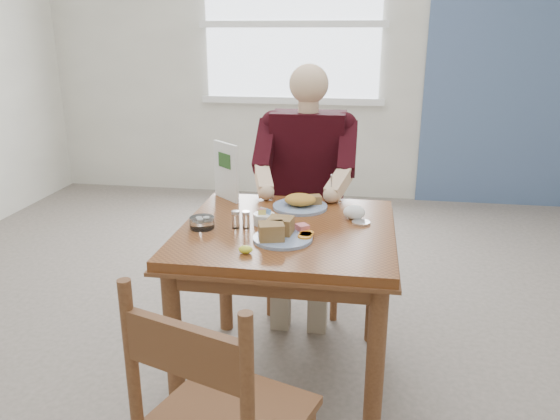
% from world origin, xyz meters
% --- Properties ---
extents(floor, '(6.00, 6.00, 0.00)m').
position_xyz_m(floor, '(0.00, 0.00, 0.00)').
color(floor, '#5F574D').
rests_on(floor, ground).
extents(wall_back, '(5.50, 0.00, 5.50)m').
position_xyz_m(wall_back, '(0.00, 3.00, 1.40)').
color(wall_back, silver).
rests_on(wall_back, ground).
extents(accent_panel, '(1.60, 0.02, 2.80)m').
position_xyz_m(accent_panel, '(1.60, 2.98, 1.40)').
color(accent_panel, '#4A6189').
rests_on(accent_panel, ground).
extents(lemon_wedge, '(0.07, 0.06, 0.03)m').
position_xyz_m(lemon_wedge, '(-0.11, -0.31, 0.77)').
color(lemon_wedge, yellow).
rests_on(lemon_wedge, table).
extents(napkin, '(0.11, 0.10, 0.06)m').
position_xyz_m(napkin, '(0.28, 0.15, 0.78)').
color(napkin, white).
rests_on(napkin, table).
extents(metal_dish, '(0.10, 0.10, 0.01)m').
position_xyz_m(metal_dish, '(0.31, 0.09, 0.75)').
color(metal_dish, silver).
rests_on(metal_dish, table).
extents(window, '(1.72, 0.04, 1.42)m').
position_xyz_m(window, '(-0.40, 2.97, 1.60)').
color(window, white).
rests_on(window, wall_back).
extents(table, '(0.92, 0.92, 0.75)m').
position_xyz_m(table, '(0.00, 0.00, 0.64)').
color(table, brown).
rests_on(table, ground).
extents(chair_far, '(0.42, 0.42, 0.95)m').
position_xyz_m(chair_far, '(0.00, 0.80, 0.48)').
color(chair_far, brown).
rests_on(chair_far, ground).
extents(diner, '(0.53, 0.56, 1.39)m').
position_xyz_m(diner, '(0.00, 0.71, 0.81)').
color(diner, gray).
rests_on(diner, chair_far).
extents(near_plate, '(0.27, 0.27, 0.08)m').
position_xyz_m(near_plate, '(-0.01, -0.15, 0.78)').
color(near_plate, white).
rests_on(near_plate, table).
extents(far_plate, '(0.33, 0.33, 0.07)m').
position_xyz_m(far_plate, '(0.03, 0.27, 0.78)').
color(far_plate, white).
rests_on(far_plate, table).
extents(caddy, '(0.12, 0.12, 0.07)m').
position_xyz_m(caddy, '(-0.10, 0.02, 0.77)').
color(caddy, white).
rests_on(caddy, table).
extents(shakers, '(0.08, 0.04, 0.08)m').
position_xyz_m(shakers, '(-0.19, -0.05, 0.79)').
color(shakers, white).
rests_on(shakers, table).
extents(creamer, '(0.12, 0.12, 0.05)m').
position_xyz_m(creamer, '(-0.35, -0.07, 0.78)').
color(creamer, white).
rests_on(creamer, table).
extents(menu, '(0.15, 0.14, 0.28)m').
position_xyz_m(menu, '(-0.36, 0.35, 0.89)').
color(menu, white).
rests_on(menu, table).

